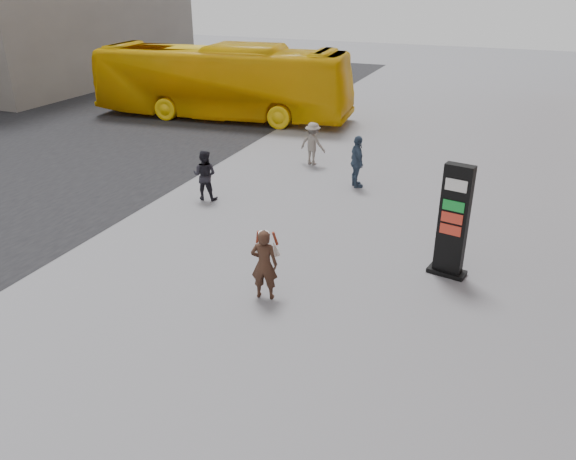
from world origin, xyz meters
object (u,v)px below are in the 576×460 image
at_px(bus, 222,82).
at_px(pedestrian_a, 205,175).
at_px(info_pylon, 453,222).
at_px(woman, 264,263).
at_px(pedestrian_c, 357,162).
at_px(pedestrian_b, 313,144).

relative_size(bus, pedestrian_a, 7.94).
height_order(bus, pedestrian_a, bus).
xyz_separation_m(info_pylon, woman, (-3.67, -2.68, -0.54)).
distance_m(bus, pedestrian_c, 11.62).
bearing_deg(pedestrian_c, bus, 18.29).
distance_m(pedestrian_a, pedestrian_c, 5.14).
bearing_deg(bus, woman, -154.07).
xyz_separation_m(woman, pedestrian_b, (-2.37, 9.55, -0.04)).
bearing_deg(bus, pedestrian_c, -134.03).
relative_size(pedestrian_b, pedestrian_c, 0.91).
relative_size(info_pylon, woman, 1.68).
height_order(info_pylon, woman, info_pylon).
bearing_deg(pedestrian_a, info_pylon, 156.41).
distance_m(info_pylon, bus, 17.79).
distance_m(woman, bus, 17.59).
xyz_separation_m(woman, pedestrian_a, (-4.31, 4.80, -0.04)).
bearing_deg(pedestrian_c, pedestrian_b, 18.39).
xyz_separation_m(pedestrian_b, pedestrian_c, (2.26, -1.78, 0.08)).
bearing_deg(bus, pedestrian_a, -159.97).
bearing_deg(pedestrian_c, woman, 147.52).
bearing_deg(info_pylon, pedestrian_a, 176.37).
distance_m(pedestrian_b, pedestrian_c, 2.88).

